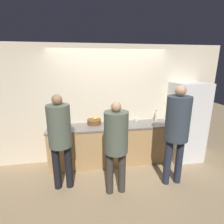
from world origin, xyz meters
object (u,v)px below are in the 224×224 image
at_px(person_center, 116,140).
at_px(cup_white, 136,119).
at_px(utensil_crock, 108,121).
at_px(bottle_clear, 156,116).
at_px(person_right, 177,126).
at_px(person_left, 60,134).
at_px(bottle_amber, 122,119).
at_px(fruit_bowl, 94,122).
at_px(bottle_green, 115,121).
at_px(refrigerator, 186,122).

xyz_separation_m(person_center, cup_white, (0.70, 1.14, -0.05)).
xyz_separation_m(utensil_crock, bottle_clear, (1.14, 0.09, 0.02)).
distance_m(person_center, bottle_clear, 1.62).
relative_size(person_right, cup_white, 22.38).
xyz_separation_m(person_left, utensil_crock, (0.94, 0.75, -0.08)).
xyz_separation_m(bottle_amber, cup_white, (0.35, 0.00, -0.03)).
distance_m(person_left, fruit_bowl, 1.04).
bearing_deg(bottle_green, person_center, -99.52).
relative_size(person_left, person_right, 0.93).
bearing_deg(utensil_crock, bottle_clear, 4.66).
relative_size(bottle_clear, cup_white, 2.98).
height_order(person_center, cup_white, person_center).
bearing_deg(bottle_amber, person_right, -55.13).
relative_size(person_center, bottle_green, 8.06).
relative_size(refrigerator, utensil_crock, 6.35).
distance_m(refrigerator, bottle_green, 1.66).
distance_m(utensil_crock, cup_white, 0.68).
relative_size(person_right, bottle_green, 9.15).
bearing_deg(cup_white, refrigerator, -11.97).
distance_m(bottle_clear, cup_white, 0.47).
bearing_deg(utensil_crock, person_center, -91.35).
bearing_deg(bottle_amber, bottle_clear, -1.86).
bearing_deg(cup_white, bottle_green, -165.89).
height_order(person_right, utensil_crock, person_right).
relative_size(fruit_bowl, utensil_crock, 1.08).
bearing_deg(refrigerator, person_center, -153.53).
relative_size(person_center, utensil_crock, 5.77).
xyz_separation_m(person_center, person_right, (1.10, 0.07, 0.15)).
bearing_deg(fruit_bowl, utensil_crock, -12.78).
distance_m(refrigerator, person_left, 2.81).
xyz_separation_m(person_center, utensil_crock, (0.02, 1.02, -0.02)).
height_order(person_left, bottle_amber, person_left).
height_order(refrigerator, bottle_clear, refrigerator).
bearing_deg(fruit_bowl, person_right, -36.65).
relative_size(person_right, bottle_clear, 7.50).
bearing_deg(bottle_clear, person_center, -136.27).
bearing_deg(fruit_bowl, person_center, -75.62).
bearing_deg(bottle_green, person_left, -145.87).
bearing_deg(bottle_green, fruit_bowl, 169.82).
height_order(person_right, bottle_amber, person_right).
xyz_separation_m(person_left, bottle_clear, (2.08, 0.84, -0.05)).
height_order(utensil_crock, cup_white, utensil_crock).
distance_m(person_right, cup_white, 1.17).
xyz_separation_m(fruit_bowl, cup_white, (0.98, 0.05, -0.01)).
height_order(person_left, person_right, person_right).
height_order(utensil_crock, bottle_clear, utensil_crock).
xyz_separation_m(person_left, person_right, (2.01, -0.21, 0.10)).
distance_m(refrigerator, bottle_clear, 0.69).
xyz_separation_m(person_left, fruit_bowl, (0.63, 0.82, -0.09)).
height_order(person_right, bottle_green, person_right).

